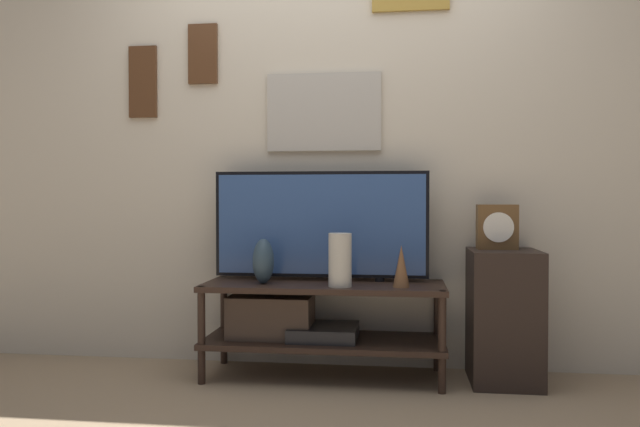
{
  "coord_description": "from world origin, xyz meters",
  "views": [
    {
      "loc": [
        0.41,
        -3.01,
        0.95
      ],
      "look_at": [
        -0.02,
        0.27,
        0.88
      ],
      "focal_mm": 35.0,
      "sensor_mm": 36.0,
      "label": 1
    }
  ],
  "objects_px": {
    "vase_tall_ceramic": "(340,260)",
    "vase_urn_stoneware": "(263,261)",
    "television": "(321,224)",
    "mantel_clock": "(497,227)",
    "vase_slim_bronze": "(401,266)"
  },
  "relations": [
    {
      "from": "vase_tall_ceramic",
      "to": "vase_urn_stoneware",
      "type": "xyz_separation_m",
      "value": [
        -0.42,
        0.06,
        -0.02
      ]
    },
    {
      "from": "vase_urn_stoneware",
      "to": "vase_slim_bronze",
      "type": "bearing_deg",
      "value": -3.1
    },
    {
      "from": "television",
      "to": "vase_slim_bronze",
      "type": "xyz_separation_m",
      "value": [
        0.44,
        -0.2,
        -0.2
      ]
    },
    {
      "from": "television",
      "to": "vase_tall_ceramic",
      "type": "bearing_deg",
      "value": -60.21
    },
    {
      "from": "vase_tall_ceramic",
      "to": "mantel_clock",
      "type": "xyz_separation_m",
      "value": [
        0.81,
        0.21,
        0.17
      ]
    },
    {
      "from": "vase_slim_bronze",
      "to": "vase_urn_stoneware",
      "type": "bearing_deg",
      "value": 176.9
    },
    {
      "from": "vase_urn_stoneware",
      "to": "vase_slim_bronze",
      "type": "relative_size",
      "value": 1.11
    },
    {
      "from": "vase_tall_ceramic",
      "to": "mantel_clock",
      "type": "bearing_deg",
      "value": 14.24
    },
    {
      "from": "television",
      "to": "vase_slim_bronze",
      "type": "bearing_deg",
      "value": -24.56
    },
    {
      "from": "mantel_clock",
      "to": "television",
      "type": "bearing_deg",
      "value": 178.72
    },
    {
      "from": "television",
      "to": "mantel_clock",
      "type": "bearing_deg",
      "value": -1.28
    },
    {
      "from": "vase_urn_stoneware",
      "to": "mantel_clock",
      "type": "relative_size",
      "value": 1.01
    },
    {
      "from": "vase_urn_stoneware",
      "to": "mantel_clock",
      "type": "bearing_deg",
      "value": 6.56
    },
    {
      "from": "vase_tall_ceramic",
      "to": "vase_urn_stoneware",
      "type": "distance_m",
      "value": 0.42
    },
    {
      "from": "vase_urn_stoneware",
      "to": "vase_slim_bronze",
      "type": "height_order",
      "value": "vase_urn_stoneware"
    }
  ]
}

